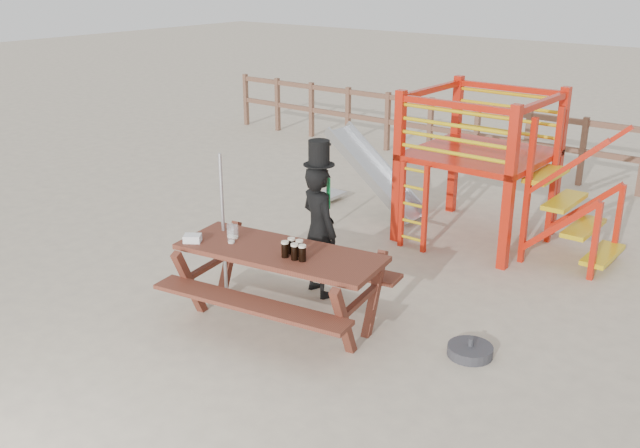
# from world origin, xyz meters

# --- Properties ---
(ground) EXTENTS (60.00, 60.00, 0.00)m
(ground) POSITION_xyz_m (0.00, 0.00, 0.00)
(ground) COLOR beige
(ground) RESTS_ON ground
(back_fence) EXTENTS (15.09, 0.09, 1.20)m
(back_fence) POSITION_xyz_m (0.00, 7.00, 0.74)
(back_fence) COLOR brown
(back_fence) RESTS_ON ground
(playground_fort) EXTENTS (4.71, 1.84, 2.10)m
(playground_fort) POSITION_xyz_m (0.12, 3.58, 1.07)
(playground_fort) COLOR red
(playground_fort) RESTS_ON ground
(picnic_table) EXTENTS (2.41, 1.86, 0.85)m
(picnic_table) POSITION_xyz_m (-0.25, -0.04, 0.53)
(picnic_table) COLOR brown
(picnic_table) RESTS_ON ground
(man_with_hat) EXTENTS (0.66, 0.54, 1.84)m
(man_with_hat) POSITION_xyz_m (-0.39, 0.80, 0.82)
(man_with_hat) COLOR black
(man_with_hat) RESTS_ON ground
(metal_pole) EXTENTS (0.04, 0.04, 1.73)m
(metal_pole) POSITION_xyz_m (-1.13, 0.00, 0.87)
(metal_pole) COLOR #B2B2B7
(metal_pole) RESTS_ON ground
(parasol_base) EXTENTS (0.45, 0.45, 0.19)m
(parasol_base) POSITION_xyz_m (1.67, 0.59, 0.05)
(parasol_base) COLOR #333237
(parasol_base) RESTS_ON ground
(paper_bag) EXTENTS (0.23, 0.22, 0.08)m
(paper_bag) POSITION_xyz_m (-1.14, -0.45, 0.89)
(paper_bag) COLOR white
(paper_bag) RESTS_ON picnic_table
(stout_pints) EXTENTS (0.29, 0.19, 0.17)m
(stout_pints) POSITION_xyz_m (-0.00, -0.10, 0.93)
(stout_pints) COLOR black
(stout_pints) RESTS_ON picnic_table
(empty_glasses) EXTENTS (0.21, 0.20, 0.15)m
(empty_glasses) POSITION_xyz_m (-0.86, -0.13, 0.92)
(empty_glasses) COLOR silver
(empty_glasses) RESTS_ON picnic_table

